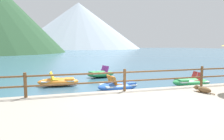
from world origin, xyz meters
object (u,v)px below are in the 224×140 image
at_px(pedal_boat_1, 191,82).
at_px(pedal_boat_2, 59,81).
at_px(dog_resting, 203,89).
at_px(pedal_boat_3, 118,86).
at_px(pedal_boat_0, 101,74).

relative_size(pedal_boat_1, pedal_boat_2, 0.94).
height_order(dog_resting, pedal_boat_3, pedal_boat_3).
relative_size(dog_resting, pedal_boat_2, 0.44).
xyz_separation_m(dog_resting, pedal_boat_3, (-2.65, 3.17, -0.28)).
height_order(dog_resting, pedal_boat_0, pedal_boat_0).
distance_m(pedal_boat_0, pedal_boat_1, 6.41).
bearing_deg(pedal_boat_1, pedal_boat_2, 160.42).
relative_size(pedal_boat_0, pedal_boat_3, 1.00).
bearing_deg(dog_resting, pedal_boat_1, 60.84).
height_order(pedal_boat_0, pedal_boat_2, pedal_boat_0).
relative_size(dog_resting, pedal_boat_0, 0.45).
relative_size(pedal_boat_0, pedal_boat_2, 0.97).
height_order(pedal_boat_0, pedal_boat_1, pedal_boat_1).
bearing_deg(dog_resting, pedal_boat_3, 129.88).
distance_m(pedal_boat_1, pedal_boat_2, 7.59).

